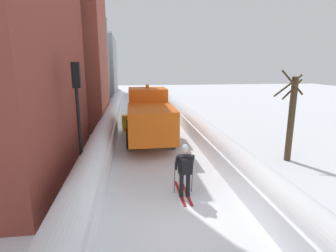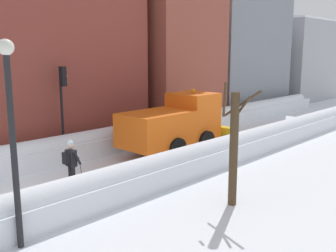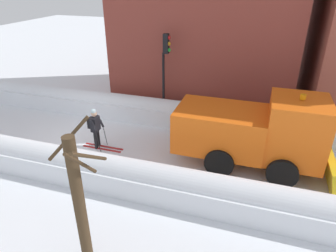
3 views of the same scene
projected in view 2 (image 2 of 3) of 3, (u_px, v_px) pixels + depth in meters
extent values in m
plane|color=white|center=(204.00, 146.00, 21.03)|extent=(80.00, 80.00, 0.00)
cube|color=white|center=(168.00, 131.00, 22.79)|extent=(1.10, 36.00, 0.83)
cylinder|color=white|center=(168.00, 124.00, 22.71)|extent=(0.90, 34.20, 0.90)
cube|color=white|center=(248.00, 147.00, 19.11)|extent=(1.10, 36.00, 0.82)
cylinder|color=white|center=(248.00, 139.00, 19.03)|extent=(0.90, 34.20, 0.90)
cube|color=brown|center=(38.00, 9.00, 20.87)|extent=(7.09, 9.43, 14.49)
cube|color=brown|center=(152.00, 36.00, 27.16)|extent=(8.59, 6.15, 12.13)
cube|color=gray|center=(228.00, 55.00, 33.91)|extent=(7.11, 9.39, 9.44)
cube|color=#9EA0A5|center=(286.00, 61.00, 41.79)|extent=(7.99, 9.61, 8.02)
cube|color=white|center=(289.00, 21.00, 41.01)|extent=(8.09, 9.71, 0.20)
cube|color=orange|center=(156.00, 129.00, 18.56)|extent=(2.30, 3.40, 1.60)
cube|color=orange|center=(193.00, 115.00, 20.42)|extent=(2.20, 2.00, 2.30)
cube|color=black|center=(205.00, 104.00, 21.00)|extent=(1.85, 0.06, 1.01)
cube|color=yellow|center=(208.00, 133.00, 21.60)|extent=(3.20, 0.46, 1.13)
cylinder|color=orange|center=(193.00, 91.00, 20.18)|extent=(0.20, 0.20, 0.18)
cylinder|color=black|center=(173.00, 135.00, 21.21)|extent=(0.25, 1.10, 1.10)
cylinder|color=black|center=(206.00, 142.00, 19.65)|extent=(0.25, 1.10, 1.10)
cylinder|color=black|center=(143.00, 142.00, 19.64)|extent=(0.25, 1.10, 1.10)
cylinder|color=black|center=(177.00, 149.00, 18.09)|extent=(0.25, 1.10, 1.10)
cylinder|color=black|center=(70.00, 176.00, 14.69)|extent=(0.14, 0.14, 0.82)
cylinder|color=black|center=(74.00, 177.00, 14.55)|extent=(0.14, 0.14, 0.82)
cube|color=black|center=(71.00, 158.00, 14.48)|extent=(0.42, 0.26, 0.62)
cube|color=black|center=(66.00, 158.00, 14.33)|extent=(0.32, 0.16, 0.44)
sphere|color=tan|center=(70.00, 146.00, 14.39)|extent=(0.24, 0.24, 0.24)
sphere|color=silver|center=(70.00, 143.00, 14.38)|extent=(0.22, 0.22, 0.22)
cylinder|color=black|center=(69.00, 155.00, 14.72)|extent=(0.09, 0.33, 0.56)
cylinder|color=black|center=(77.00, 158.00, 14.37)|extent=(0.09, 0.33, 0.56)
cube|color=maroon|center=(76.00, 184.00, 14.95)|extent=(0.09, 1.80, 0.03)
cube|color=maroon|center=(80.00, 186.00, 14.80)|extent=(0.09, 1.80, 0.03)
cylinder|color=#262628|center=(72.00, 169.00, 14.94)|extent=(0.02, 0.19, 1.19)
cylinder|color=#262628|center=(81.00, 172.00, 14.54)|extent=(0.02, 0.19, 1.19)
cylinder|color=black|center=(63.00, 124.00, 18.09)|extent=(0.12, 0.12, 3.45)
cube|color=black|center=(63.00, 76.00, 17.78)|extent=(0.28, 0.24, 0.90)
sphere|color=red|center=(65.00, 70.00, 17.82)|extent=(0.18, 0.18, 0.18)
sphere|color=gold|center=(65.00, 76.00, 17.87)|extent=(0.18, 0.18, 0.18)
sphere|color=green|center=(66.00, 82.00, 17.93)|extent=(0.18, 0.18, 0.18)
cylinder|color=black|center=(14.00, 156.00, 9.74)|extent=(0.16, 0.16, 4.95)
sphere|color=silver|center=(6.00, 47.00, 9.23)|extent=(0.40, 0.40, 0.40)
cylinder|color=#45331F|center=(234.00, 150.00, 12.70)|extent=(0.28, 0.28, 3.76)
cylinder|color=#45331F|center=(242.00, 104.00, 12.76)|extent=(1.34, 0.17, 0.99)
cylinder|color=#45331F|center=(225.00, 99.00, 12.42)|extent=(0.60, 0.86, 1.03)
cylinder|color=#45331F|center=(241.00, 109.00, 12.60)|extent=(0.80, 0.24, 0.93)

